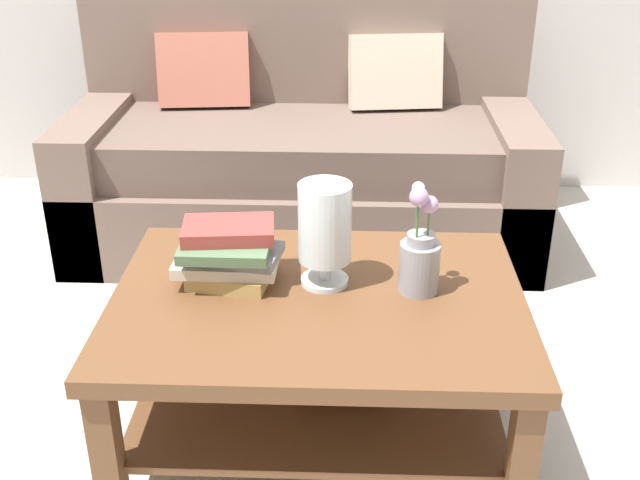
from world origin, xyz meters
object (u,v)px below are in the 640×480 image
at_px(book_stack_main, 229,254).
at_px(couch, 304,158).
at_px(flower_pitcher, 420,256).
at_px(coffee_table, 320,335).
at_px(glass_hurricane_vase, 325,227).

bearing_deg(book_stack_main, couch, 83.89).
xyz_separation_m(book_stack_main, flower_pitcher, (0.54, -0.04, 0.02)).
height_order(couch, coffee_table, couch).
bearing_deg(couch, flower_pitcher, -73.27).
distance_m(couch, glass_hurricane_vase, 1.33).
bearing_deg(book_stack_main, coffee_table, -16.90).
distance_m(couch, book_stack_main, 1.32).
distance_m(glass_hurricane_vase, flower_pitcher, 0.28).
relative_size(coffee_table, flower_pitcher, 3.61).
xyz_separation_m(couch, coffee_table, (0.12, -1.37, -0.03)).
bearing_deg(couch, glass_hurricane_vase, -84.07).
relative_size(coffee_table, book_stack_main, 3.71).
bearing_deg(glass_hurricane_vase, book_stack_main, 179.10).
height_order(book_stack_main, glass_hurricane_vase, glass_hurricane_vase).
bearing_deg(couch, coffee_table, -84.85).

